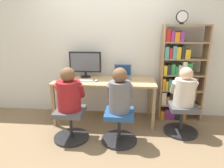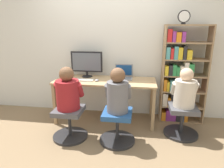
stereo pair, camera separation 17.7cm
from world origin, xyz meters
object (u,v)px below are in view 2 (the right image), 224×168
Objects in this scene: desktop_monitor at (87,63)px; person_at_monitor at (68,91)px; office_chair_left at (70,122)px; bookshelf at (179,78)px; laptop at (123,76)px; desk_clock at (184,17)px; keyboard at (83,80)px; person_at_laptop at (118,93)px; person_near_shelf at (185,90)px; office_chair_side at (182,120)px; office_chair_right at (117,126)px.

person_at_monitor is (-0.06, -0.85, -0.26)m from desktop_monitor.
office_chair_left is 1.96m from bookshelf.
laptop is 1.51× the size of desk_clock.
keyboard is 0.89m from person_at_laptop.
bookshelf is at bearing 90.91° from person_near_shelf.
office_chair_side is at bearing -8.39° from keyboard.
office_chair_side is 0.89× the size of person_near_shelf.
desk_clock is at bearing -112.77° from bookshelf.
person_at_monitor is 0.73m from person_at_laptop.
person_at_monitor is 0.98× the size of person_at_laptop.
person_at_monitor is 2.97× the size of desk_clock.
person_at_monitor is 1.06× the size of person_near_shelf.
desk_clock is (1.66, 0.77, 1.54)m from office_chair_left.
bookshelf is 0.50m from person_near_shelf.
bookshelf is (1.64, 0.26, 0.03)m from keyboard.
person_near_shelf is (1.64, -0.51, -0.27)m from desktop_monitor.
keyboard is at bearing 139.55° from person_at_laptop.
person_at_laptop is at bearing -51.83° from desktop_monitor.
office_chair_left is 1.00× the size of office_chair_right.
desktop_monitor reaches higher than office_chair_side.
bookshelf is at bearing 40.89° from person_at_laptop.
laptop is 0.54× the size of person_near_shelf.
bookshelf reaches higher than desktop_monitor.
office_chair_side is 0.48m from person_near_shelf.
person_at_laptop reaches higher than office_chair_left.
keyboard reaches higher than office_chair_side.
laptop is 0.60× the size of office_chair_left.
person_at_laptop reaches higher than office_chair_right.
office_chair_right is 0.83× the size of person_at_laptop.
desktop_monitor reaches higher than office_chair_right.
bookshelf is 7.95× the size of desk_clock.
desk_clock reaches higher than office_chair_left.
desktop_monitor reaches higher than laptop.
desktop_monitor is at bearing 128.03° from office_chair_right.
keyboard is 1.92m from desk_clock.
laptop is at bearing -1.60° from desktop_monitor.
office_chair_left is 0.83× the size of person_at_laptop.
desk_clock reaches higher than office_chair_right.
person_near_shelf is (0.96, -0.49, -0.07)m from laptop.
office_chair_right is at bearing -51.97° from desktop_monitor.
office_chair_left is at bearing -155.22° from desk_clock.
person_at_laptop is 3.02× the size of desk_clock.
desk_clock is at bearing 94.75° from person_near_shelf.
keyboard is at bearing 84.67° from person_at_monitor.
person_at_laptop is at bearing -160.88° from person_near_shelf.
keyboard is 0.57m from person_at_monitor.
office_chair_right and office_chair_side have the same top height.
desktop_monitor is 0.97× the size of person_near_shelf.
office_chair_left is 1.00× the size of office_chair_side.
keyboard is 0.72× the size of office_chair_right.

